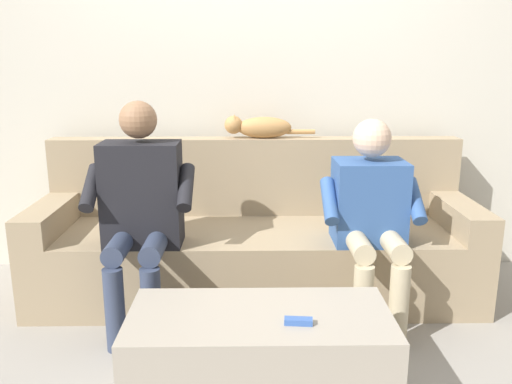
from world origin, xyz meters
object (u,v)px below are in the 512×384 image
at_px(couch, 256,244).
at_px(coffee_table, 260,358).
at_px(person_right_seated, 140,204).
at_px(remote_blue, 298,321).
at_px(cat_on_backrest, 259,127).
at_px(person_left_seated, 371,210).

bearing_deg(couch, coffee_table, 90.00).
relative_size(person_right_seated, remote_blue, 10.92).
height_order(coffee_table, cat_on_backrest, cat_on_backrest).
xyz_separation_m(coffee_table, remote_blue, (-0.15, 0.09, 0.21)).
distance_m(cat_on_backrest, remote_blue, 1.59).
relative_size(cat_on_backrest, remote_blue, 5.21).
relative_size(person_left_seated, cat_on_backrest, 1.93).
bearing_deg(person_left_seated, person_right_seated, 1.10).
xyz_separation_m(couch, cat_on_backrest, (-0.02, -0.27, 0.69)).
bearing_deg(coffee_table, person_left_seated, -129.14).
distance_m(coffee_table, cat_on_backrest, 1.60).
bearing_deg(cat_on_backrest, couch, 84.95).
distance_m(couch, cat_on_backrest, 0.74).
height_order(coffee_table, person_left_seated, person_left_seated).
bearing_deg(person_left_seated, couch, -31.12).
height_order(couch, person_left_seated, person_left_seated).
bearing_deg(couch, cat_on_backrest, -95.05).
bearing_deg(cat_on_backrest, coffee_table, 89.03).
bearing_deg(cat_on_backrest, person_right_seated, 46.03).
distance_m(person_left_seated, cat_on_backrest, 0.94).
xyz_separation_m(couch, person_right_seated, (0.61, 0.39, 0.37)).
bearing_deg(remote_blue, person_left_seated, 66.79).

